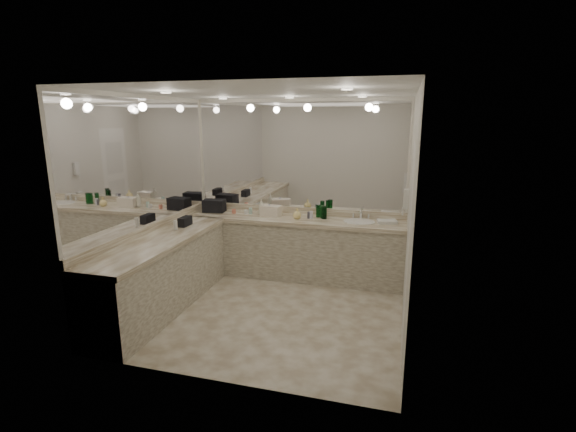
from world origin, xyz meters
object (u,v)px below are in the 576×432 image
(sink, at_px, (359,222))
(soap_bottle_b, at_px, (269,210))
(soap_bottle_c, at_px, (297,214))
(hand_towel, at_px, (387,222))
(soap_bottle_a, at_px, (261,207))
(wall_phone, at_px, (406,199))
(black_toiletry_bag, at_px, (214,206))
(cream_cosmetic_case, at_px, (271,210))

(sink, xyz_separation_m, soap_bottle_b, (-1.33, 0.01, 0.09))
(sink, distance_m, soap_bottle_c, 0.89)
(hand_towel, relative_size, soap_bottle_a, 1.09)
(wall_phone, distance_m, soap_bottle_b, 2.04)
(soap_bottle_a, bearing_deg, black_toiletry_bag, -178.06)
(cream_cosmetic_case, relative_size, soap_bottle_b, 1.61)
(sink, xyz_separation_m, black_toiletry_bag, (-2.23, 0.04, 0.10))
(soap_bottle_c, bearing_deg, soap_bottle_b, 171.55)
(soap_bottle_c, bearing_deg, wall_phone, -16.49)
(black_toiletry_bag, bearing_deg, sink, -0.98)
(soap_bottle_a, xyz_separation_m, soap_bottle_b, (0.14, -0.06, -0.03))
(soap_bottle_b, bearing_deg, black_toiletry_bag, 178.08)
(soap_bottle_a, distance_m, soap_bottle_c, 0.60)
(sink, height_order, soap_bottle_b, soap_bottle_b)
(sink, distance_m, soap_bottle_a, 1.48)
(soap_bottle_b, bearing_deg, wall_phone, -14.69)
(black_toiletry_bag, relative_size, hand_towel, 1.26)
(wall_phone, bearing_deg, soap_bottle_a, 164.82)
(soap_bottle_a, bearing_deg, soap_bottle_b, -21.77)
(sink, bearing_deg, soap_bottle_c, -176.23)
(sink, bearing_deg, black_toiletry_bag, 179.02)
(cream_cosmetic_case, relative_size, hand_towel, 1.10)
(sink, xyz_separation_m, soap_bottle_a, (-1.47, 0.06, 0.12))
(sink, relative_size, soap_bottle_b, 2.47)
(sink, xyz_separation_m, soap_bottle_c, (-0.89, -0.06, 0.08))
(wall_phone, distance_m, black_toiletry_bag, 2.91)
(soap_bottle_c, bearing_deg, soap_bottle_a, 168.21)
(wall_phone, bearing_deg, black_toiletry_bag, 169.27)
(sink, bearing_deg, cream_cosmetic_case, 179.41)
(sink, distance_m, soap_bottle_b, 1.34)
(hand_towel, height_order, soap_bottle_b, soap_bottle_b)
(hand_towel, height_order, soap_bottle_a, soap_bottle_a)
(wall_phone, bearing_deg, soap_bottle_c, 163.51)
(sink, relative_size, soap_bottle_a, 1.84)
(black_toiletry_bag, relative_size, cream_cosmetic_case, 1.14)
(black_toiletry_bag, distance_m, soap_bottle_b, 0.90)
(hand_towel, bearing_deg, cream_cosmetic_case, -179.43)
(wall_phone, xyz_separation_m, soap_bottle_b, (-1.94, 0.51, -0.36))
(wall_phone, distance_m, cream_cosmetic_case, 2.01)
(cream_cosmetic_case, bearing_deg, soap_bottle_a, 169.74)
(wall_phone, xyz_separation_m, black_toiletry_bag, (-2.84, 0.54, -0.36))
(soap_bottle_a, bearing_deg, sink, -2.48)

